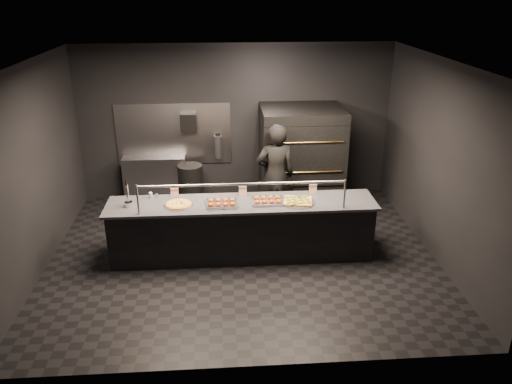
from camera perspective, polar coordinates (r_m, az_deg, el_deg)
room at (r=7.41m, az=-1.88°, el=3.03°), size 6.04×6.00×3.00m
service_counter at (r=7.78m, az=-1.60°, el=-4.26°), size 4.10×0.78×1.37m
pizza_oven at (r=9.45m, az=5.14°, el=3.96°), size 1.50×1.23×1.91m
prep_shelf at (r=9.99m, az=-11.43°, el=1.49°), size 1.20×0.35×0.90m
towel_dispenser at (r=9.65m, az=-7.73°, el=7.87°), size 0.30×0.20×0.35m
fire_extinguisher at (r=9.78m, az=-4.34°, el=5.21°), size 0.14×0.14×0.51m
beer_tap at (r=7.63m, az=-14.43°, el=-0.66°), size 0.12×0.18×0.48m
round_pizza at (r=7.57m, az=-8.83°, el=-1.40°), size 0.45×0.45×0.03m
slider_tray_a at (r=7.50m, az=-3.94°, el=-1.26°), size 0.54×0.44×0.08m
slider_tray_b at (r=7.57m, az=1.33°, el=-0.97°), size 0.50×0.39×0.08m
square_pizza at (r=7.60m, az=4.79°, el=-1.05°), size 0.54×0.54×0.05m
condiment_jar at (r=7.89m, az=-11.74°, el=-0.37°), size 0.14×0.05×0.09m
tent_cards at (r=7.81m, az=-1.40°, el=0.15°), size 2.29×0.04×0.15m
trash_bin at (r=9.74m, az=-7.46°, el=0.85°), size 0.47×0.47×0.79m
worker at (r=8.65m, az=2.23°, el=1.90°), size 0.69×0.48×1.84m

